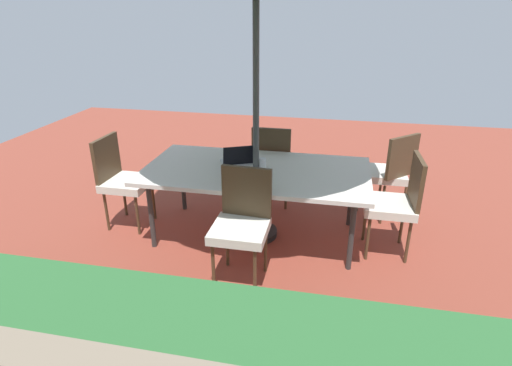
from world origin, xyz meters
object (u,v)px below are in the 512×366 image
at_px(chair_south, 273,160).
at_px(laptop, 238,160).
at_px(chair_west, 397,200).
at_px(dining_table, 256,173).
at_px(chair_southwest, 389,170).
at_px(cup, 263,164).
at_px(chair_east, 122,177).
at_px(chair_north, 242,220).

relative_size(chair_south, laptop, 2.48).
bearing_deg(chair_west, chair_south, -124.54).
distance_m(dining_table, chair_southwest, 1.54).
xyz_separation_m(chair_south, chair_southwest, (-1.30, 0.05, 0.00)).
bearing_deg(laptop, dining_table, 127.65).
bearing_deg(cup, chair_west, 177.73).
bearing_deg(cup, chair_southwest, -150.54).
xyz_separation_m(chair_southwest, cup, (1.28, 0.72, 0.24)).
distance_m(chair_southwest, chair_east, 2.89).
xyz_separation_m(dining_table, chair_southwest, (-1.34, -0.73, -0.14)).
bearing_deg(chair_south, chair_east, 29.27).
xyz_separation_m(chair_west, chair_north, (1.32, 0.67, 0.00)).
bearing_deg(chair_north, dining_table, 95.75).
xyz_separation_m(chair_south, chair_east, (1.48, 0.83, 0.00)).
relative_size(chair_north, laptop, 2.48).
bearing_deg(laptop, cup, 134.51).
relative_size(chair_east, cup, 8.54).
xyz_separation_m(dining_table, laptop, (0.21, -0.11, 0.09)).
bearing_deg(dining_table, chair_north, 92.16).
relative_size(chair_west, laptop, 2.48).
distance_m(chair_west, chair_southwest, 0.77).
bearing_deg(chair_south, dining_table, 87.13).
distance_m(chair_southwest, cup, 1.49).
height_order(chair_east, laptop, chair_east).
height_order(dining_table, chair_south, chair_south).
height_order(chair_south, chair_north, same).
distance_m(dining_table, chair_west, 1.36).
bearing_deg(chair_southwest, chair_east, -28.03).
bearing_deg(dining_table, chair_west, 178.11).
bearing_deg(cup, chair_east, 1.92).
relative_size(chair_southwest, chair_north, 1.00).
relative_size(dining_table, chair_east, 2.25).
height_order(chair_southwest, cup, chair_southwest).
bearing_deg(laptop, chair_southwest, 176.23).
distance_m(chair_west, laptop, 1.58).
relative_size(chair_west, chair_southwest, 1.00).
bearing_deg(chair_west, chair_north, -65.12).
xyz_separation_m(chair_east, cup, (-1.50, -0.05, 0.24)).
bearing_deg(chair_west, chair_southwest, 178.01).
height_order(chair_south, chair_east, same).
xyz_separation_m(dining_table, chair_west, (-1.35, 0.04, -0.14)).
bearing_deg(laptop, chair_south, -135.90).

